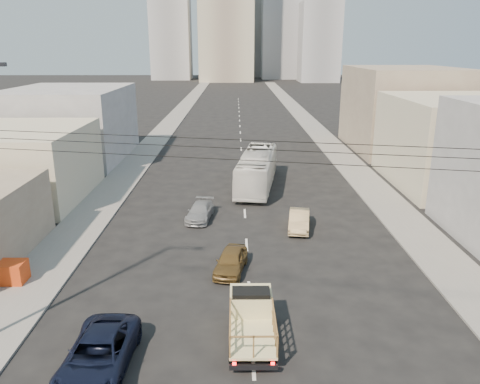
{
  "coord_description": "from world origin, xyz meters",
  "views": [
    {
      "loc": [
        -0.69,
        -14.06,
        12.31
      ],
      "look_at": [
        -0.43,
        14.34,
        3.5
      ],
      "focal_mm": 35.0,
      "sensor_mm": 36.0,
      "label": 1
    }
  ],
  "objects_px": {
    "sedan_grey": "(200,211)",
    "sedan_tan": "(299,220)",
    "flatbed_pickup": "(252,317)",
    "city_bus": "(257,169)",
    "sedan_brown": "(231,261)",
    "crate_stack": "(9,272)",
    "navy_pickup": "(98,355)"
  },
  "relations": [
    {
      "from": "flatbed_pickup",
      "to": "navy_pickup",
      "type": "distance_m",
      "value": 6.47
    },
    {
      "from": "flatbed_pickup",
      "to": "sedan_grey",
      "type": "height_order",
      "value": "flatbed_pickup"
    },
    {
      "from": "crate_stack",
      "to": "city_bus",
      "type": "bearing_deg",
      "value": 52.43
    },
    {
      "from": "flatbed_pickup",
      "to": "sedan_brown",
      "type": "height_order",
      "value": "flatbed_pickup"
    },
    {
      "from": "city_bus",
      "to": "sedan_grey",
      "type": "height_order",
      "value": "city_bus"
    },
    {
      "from": "city_bus",
      "to": "sedan_grey",
      "type": "xyz_separation_m",
      "value": [
        -4.62,
        -8.59,
        -1.05
      ]
    },
    {
      "from": "navy_pickup",
      "to": "sedan_grey",
      "type": "distance_m",
      "value": 17.41
    },
    {
      "from": "sedan_brown",
      "to": "sedan_grey",
      "type": "relative_size",
      "value": 0.93
    },
    {
      "from": "sedan_brown",
      "to": "sedan_grey",
      "type": "height_order",
      "value": "sedan_brown"
    },
    {
      "from": "sedan_brown",
      "to": "crate_stack",
      "type": "distance_m",
      "value": 12.09
    },
    {
      "from": "sedan_tan",
      "to": "crate_stack",
      "type": "height_order",
      "value": "sedan_tan"
    },
    {
      "from": "sedan_brown",
      "to": "sedan_grey",
      "type": "bearing_deg",
      "value": 116.55
    },
    {
      "from": "sedan_grey",
      "to": "crate_stack",
      "type": "distance_m",
      "value": 13.84
    },
    {
      "from": "sedan_grey",
      "to": "sedan_brown",
      "type": "bearing_deg",
      "value": -66.86
    },
    {
      "from": "city_bus",
      "to": "sedan_grey",
      "type": "bearing_deg",
      "value": -109.76
    },
    {
      "from": "sedan_grey",
      "to": "sedan_tan",
      "type": "bearing_deg",
      "value": -8.54
    },
    {
      "from": "sedan_tan",
      "to": "sedan_grey",
      "type": "bearing_deg",
      "value": 172.42
    },
    {
      "from": "sedan_tan",
      "to": "sedan_grey",
      "type": "height_order",
      "value": "sedan_tan"
    },
    {
      "from": "flatbed_pickup",
      "to": "city_bus",
      "type": "relative_size",
      "value": 0.37
    },
    {
      "from": "navy_pickup",
      "to": "sedan_grey",
      "type": "bearing_deg",
      "value": 82.35
    },
    {
      "from": "flatbed_pickup",
      "to": "city_bus",
      "type": "xyz_separation_m",
      "value": [
        1.28,
        23.69,
        0.55
      ]
    },
    {
      "from": "navy_pickup",
      "to": "crate_stack",
      "type": "height_order",
      "value": "navy_pickup"
    },
    {
      "from": "sedan_brown",
      "to": "sedan_tan",
      "type": "height_order",
      "value": "sedan_tan"
    },
    {
      "from": "flatbed_pickup",
      "to": "sedan_tan",
      "type": "xyz_separation_m",
      "value": [
        3.79,
        13.03,
        -0.44
      ]
    },
    {
      "from": "sedan_tan",
      "to": "crate_stack",
      "type": "bearing_deg",
      "value": -146.29
    },
    {
      "from": "navy_pickup",
      "to": "city_bus",
      "type": "height_order",
      "value": "city_bus"
    },
    {
      "from": "crate_stack",
      "to": "flatbed_pickup",
      "type": "bearing_deg",
      "value": -21.68
    },
    {
      "from": "crate_stack",
      "to": "navy_pickup",
      "type": "bearing_deg",
      "value": -46.56
    },
    {
      "from": "flatbed_pickup",
      "to": "crate_stack",
      "type": "xyz_separation_m",
      "value": [
        -12.98,
        5.16,
        -0.4
      ]
    },
    {
      "from": "flatbed_pickup",
      "to": "sedan_tan",
      "type": "relative_size",
      "value": 1.11
    },
    {
      "from": "flatbed_pickup",
      "to": "city_bus",
      "type": "height_order",
      "value": "city_bus"
    },
    {
      "from": "sedan_brown",
      "to": "sedan_grey",
      "type": "xyz_separation_m",
      "value": [
        -2.38,
        8.57,
        -0.06
      ]
    }
  ]
}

